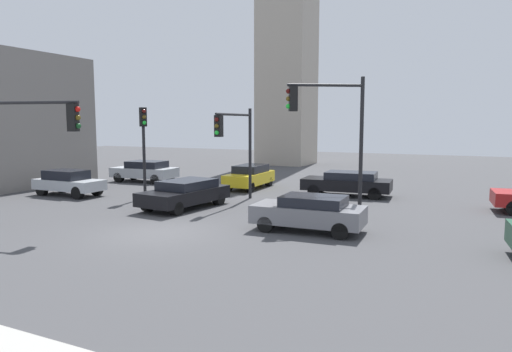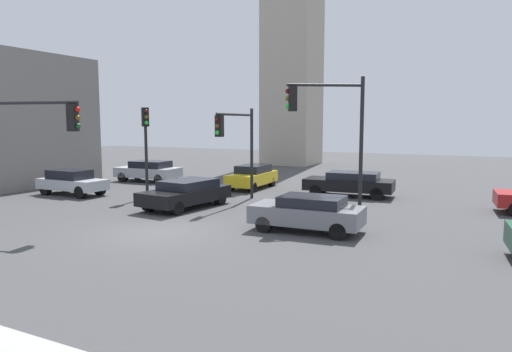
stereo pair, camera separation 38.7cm
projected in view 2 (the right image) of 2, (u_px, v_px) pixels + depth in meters
name	position (u px, v px, depth m)	size (l,w,h in m)	color
ground_plane	(157.00, 232.00, 17.04)	(97.72, 97.72, 0.00)	#424244
traffic_light_0	(329.00, 121.00, 18.77)	(2.78, 1.84, 5.89)	black
traffic_light_1	(236.00, 136.00, 22.89)	(0.33, 3.74, 4.77)	black
traffic_light_2	(146.00, 135.00, 24.54)	(0.49, 0.44, 4.83)	black
traffic_light_3	(30.00, 134.00, 17.29)	(3.95, 1.16, 5.09)	black
car_0	(149.00, 171.00, 31.77)	(4.49, 2.30, 1.44)	#ADB2B7
car_1	(350.00, 183.00, 25.43)	(4.92, 2.36, 1.34)	black
car_3	(72.00, 182.00, 25.82)	(4.01, 1.67, 1.42)	#ADB2B7
car_5	(186.00, 193.00, 21.98)	(2.56, 4.77, 1.32)	black
car_6	(252.00, 176.00, 28.48)	(1.89, 4.30, 1.44)	yellow
car_7	(308.00, 212.00, 17.12)	(4.17, 1.99, 1.34)	slate
skyline_tower	(293.00, 11.00, 43.95)	(4.77, 4.77, 29.11)	#A89E8E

